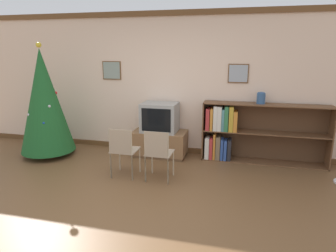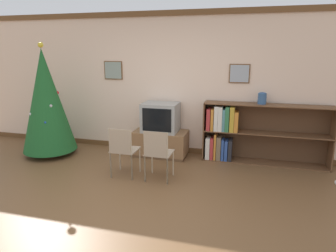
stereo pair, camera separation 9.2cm
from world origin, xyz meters
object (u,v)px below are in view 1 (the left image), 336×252
Objects in this scene: vase at (261,98)px; christmas_tree at (44,101)px; tv_console at (160,143)px; folding_chair_left at (123,149)px; bookshelf at (241,132)px; television at (160,117)px; folding_chair_right at (158,152)px.

christmas_tree is at bearing -171.14° from vase.
tv_console is 1.24× the size of folding_chair_left.
bookshelf is at bearing 34.71° from folding_chair_left.
christmas_tree reaches higher than bookshelf.
tv_console is at bearing 90.00° from television.
christmas_tree is 2.60× the size of folding_chair_left.
christmas_tree reaches higher than tv_console.
vase reaches higher than bookshelf.
television is 1.21m from folding_chair_right.
bookshelf is (3.61, 0.60, -0.53)m from christmas_tree.
bookshelf is at bearing 4.01° from television.
folding_chair_left is at bearing -104.23° from television.
christmas_tree reaches higher than vase.
tv_console is 1.52× the size of television.
bookshelf reaches higher than folding_chair_left.
christmas_tree is 2.55m from folding_chair_right.
bookshelf is 10.87× the size of vase.
folding_chair_right is at bearing -140.58° from vase.
christmas_tree is at bearing 160.58° from folding_chair_left.
folding_chair_left is at bearing -149.18° from vase.
christmas_tree is 2.19m from television.
folding_chair_right is (2.40, -0.64, -0.59)m from christmas_tree.
television is 1.21m from folding_chair_left.
television is at bearing -90.00° from tv_console.
bookshelf is (1.79, 1.24, 0.06)m from folding_chair_left.
tv_console is 5.03× the size of vase.
folding_chair_right is (0.58, 0.00, 0.00)m from folding_chair_left.
television reaches higher than folding_chair_left.
bookshelf is 0.72m from vase.
bookshelf reaches higher than tv_console.
vase reaches higher than folding_chair_right.
christmas_tree reaches higher than folding_chair_right.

